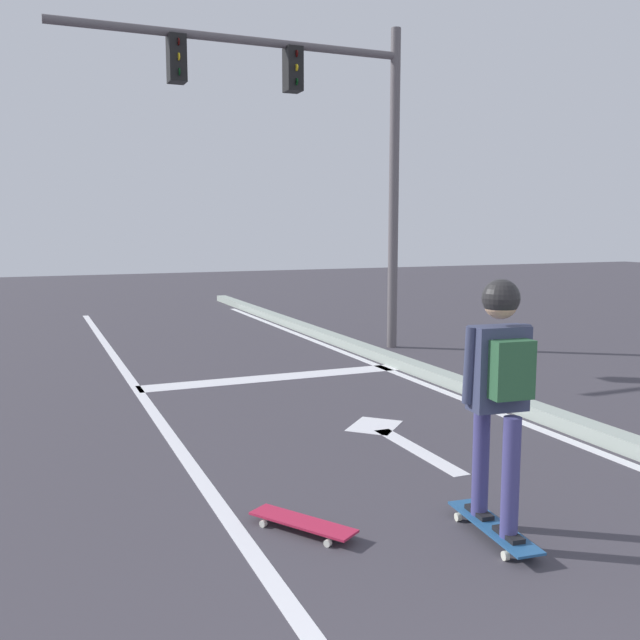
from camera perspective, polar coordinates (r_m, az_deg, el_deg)
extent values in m
cube|color=silver|center=(6.90, -11.98, -9.32)|extent=(0.12, 20.00, 0.01)
cube|color=silver|center=(8.21, 12.30, -6.59)|extent=(0.12, 20.00, 0.01)
cube|color=silver|center=(9.37, -3.71, -4.68)|extent=(3.57, 0.40, 0.01)
cube|color=silver|center=(6.45, 7.95, -10.43)|extent=(0.16, 1.40, 0.01)
cube|color=silver|center=(7.16, 4.43, -8.55)|extent=(0.71, 0.71, 0.01)
cube|color=#98A59A|center=(8.34, 13.73, -5.94)|extent=(0.24, 24.00, 0.14)
cube|color=#214E80|center=(4.84, 13.88, -15.94)|extent=(0.28, 0.89, 0.02)
cube|color=#B2B2B7|center=(5.08, 12.10, -14.89)|extent=(0.16, 0.07, 0.01)
cylinder|color=silver|center=(5.05, 11.14, -15.42)|extent=(0.04, 0.06, 0.06)
cylinder|color=silver|center=(5.13, 13.01, -15.08)|extent=(0.04, 0.06, 0.06)
cube|color=#B2B2B7|center=(4.61, 15.85, -17.40)|extent=(0.16, 0.07, 0.01)
cylinder|color=silver|center=(4.58, 14.82, -18.02)|extent=(0.04, 0.06, 0.06)
cylinder|color=silver|center=(4.67, 16.83, -17.56)|extent=(0.04, 0.06, 0.06)
cylinder|color=#403E79|center=(4.84, 12.92, -10.96)|extent=(0.11, 0.11, 0.76)
cube|color=black|center=(4.97, 12.79, -14.96)|extent=(0.11, 0.25, 0.03)
cylinder|color=#403E79|center=(4.55, 15.22, -12.25)|extent=(0.11, 0.11, 0.76)
cube|color=black|center=(4.69, 15.06, -16.45)|extent=(0.11, 0.25, 0.03)
cube|color=#383E5C|center=(4.53, 14.30, -3.82)|extent=(0.37, 0.21, 0.53)
cylinder|color=#383E5C|center=(4.46, 12.05, -3.61)|extent=(0.07, 0.09, 0.49)
cylinder|color=#383E5C|center=(4.65, 16.09, -3.28)|extent=(0.07, 0.12, 0.49)
sphere|color=tan|center=(4.47, 14.47, 1.41)|extent=(0.21, 0.21, 0.21)
sphere|color=#262525|center=(4.46, 14.48, 1.74)|extent=(0.24, 0.24, 0.24)
cube|color=#2A5937|center=(4.41, 15.25, -3.89)|extent=(0.27, 0.17, 0.36)
cube|color=#AF1F3D|center=(4.79, -1.43, -16.07)|extent=(0.57, 0.74, 0.02)
cube|color=#B2B2B7|center=(4.94, -3.96, -15.51)|extent=(0.15, 0.12, 0.01)
cylinder|color=silver|center=(4.89, -4.63, -16.15)|extent=(0.05, 0.06, 0.05)
cylinder|color=silver|center=(5.02, -3.31, -15.50)|extent=(0.05, 0.06, 0.05)
cube|color=#B2B2B7|center=(4.66, 1.27, -16.95)|extent=(0.15, 0.12, 0.01)
cylinder|color=silver|center=(4.61, 0.64, -17.67)|extent=(0.05, 0.06, 0.05)
cylinder|color=silver|center=(4.74, 1.88, -16.91)|extent=(0.05, 0.06, 0.05)
cylinder|color=#605A5D|center=(11.59, 6.01, 10.28)|extent=(0.16, 0.16, 5.09)
cylinder|color=#605A5D|center=(10.91, -6.82, 21.70)|extent=(5.20, 0.12, 0.12)
cube|color=black|center=(11.10, -2.21, 19.65)|extent=(0.24, 0.28, 0.64)
cylinder|color=#3A0605|center=(11.00, -1.93, 20.82)|extent=(0.02, 0.10, 0.10)
cylinder|color=yellow|center=(10.96, -1.92, 19.80)|extent=(0.02, 0.10, 0.10)
cylinder|color=black|center=(10.92, -1.92, 18.77)|extent=(0.02, 0.10, 0.10)
cube|color=black|center=(10.62, -11.57, 20.05)|extent=(0.24, 0.28, 0.64)
cylinder|color=#3A0605|center=(10.53, -11.43, 21.29)|extent=(0.02, 0.10, 0.10)
cylinder|color=yellow|center=(10.48, -11.40, 20.23)|extent=(0.02, 0.10, 0.10)
cylinder|color=black|center=(10.44, -11.37, 19.16)|extent=(0.02, 0.10, 0.10)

